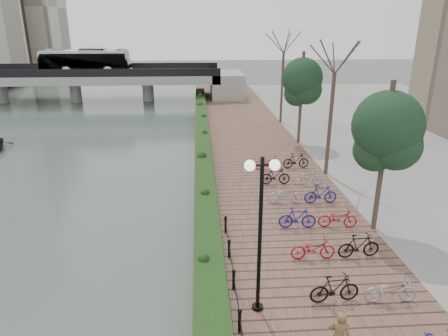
{
  "coord_description": "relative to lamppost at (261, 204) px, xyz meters",
  "views": [
    {
      "loc": [
        0.34,
        -6.39,
        8.97
      ],
      "look_at": [
        1.6,
        13.18,
        2.0
      ],
      "focal_mm": 32.0,
      "sensor_mm": 36.0,
      "label": 1
    }
  ],
  "objects": [
    {
      "name": "river_water",
      "position": [
        -17.08,
        21.01,
        -4.13
      ],
      "size": [
        30.0,
        130.0,
        0.02
      ],
      "primitive_type": "cube",
      "color": "#45564D",
      "rests_on": "ground"
    },
    {
      "name": "promenade",
      "position": [
        1.92,
        13.51,
        -3.89
      ],
      "size": [
        8.0,
        75.0,
        0.5
      ],
      "primitive_type": "cube",
      "color": "brown",
      "rests_on": "ground"
    },
    {
      "name": "hedge",
      "position": [
        -1.48,
        16.01,
        -3.34
      ],
      "size": [
        1.1,
        56.0,
        0.6
      ],
      "primitive_type": "cube",
      "color": "#193312",
      "rests_on": "promenade"
    },
    {
      "name": "lamppost",
      "position": [
        0.0,
        0.0,
        0.0
      ],
      "size": [
        1.02,
        0.32,
        5.08
      ],
      "color": "black",
      "rests_on": "promenade"
    },
    {
      "name": "bicycle_parking",
      "position": [
        3.41,
        5.27,
        -3.17
      ],
      "size": [
        2.4,
        17.32,
        1.0
      ],
      "color": "#A4A5A8",
      "rests_on": "promenade"
    },
    {
      "name": "street_trees",
      "position": [
        5.92,
        8.69,
        -0.46
      ],
      "size": [
        3.2,
        37.12,
        6.8
      ],
      "color": "#392B22",
      "rests_on": "promenade"
    },
    {
      "name": "bridge",
      "position": [
        -16.74,
        41.01,
        -0.77
      ],
      "size": [
        36.0,
        10.77,
        6.5
      ],
      "color": "gray",
      "rests_on": "ground"
    }
  ]
}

